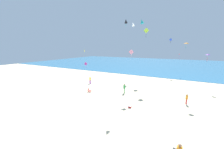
# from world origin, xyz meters

# --- Properties ---
(ground_plane) EXTENTS (120.00, 120.00, 0.00)m
(ground_plane) POSITION_xyz_m (0.00, 10.00, 0.00)
(ground_plane) COLOR beige
(ocean_water) EXTENTS (120.00, 60.00, 0.05)m
(ocean_water) POSITION_xyz_m (0.00, 52.79, 0.03)
(ocean_water) COLOR teal
(ocean_water) RESTS_ON ground_plane
(beach_chair_near_camera) EXTENTS (0.71, 0.65, 0.63)m
(beach_chair_near_camera) POSITION_xyz_m (-4.77, 5.97, 0.30)
(beach_chair_near_camera) COLOR #D13D3D
(beach_chair_near_camera) RESTS_ON ground_plane
(cooler_box) EXTENTS (0.45, 0.52, 0.25)m
(cooler_box) POSITION_xyz_m (3.58, 3.53, 0.12)
(cooler_box) COLOR red
(cooler_box) RESTS_ON ground_plane
(person_0) EXTENTS (0.44, 0.44, 1.65)m
(person_0) POSITION_xyz_m (0.92, 8.16, 0.95)
(person_0) COLOR green
(person_0) RESTS_ON ground_plane
(person_1) EXTENTS (0.42, 0.42, 1.55)m
(person_1) POSITION_xyz_m (-7.70, 10.17, 0.89)
(person_1) COLOR purple
(person_1) RESTS_ON ground_plane
(person_2) EXTENTS (0.33, 0.33, 1.45)m
(person_2) POSITION_xyz_m (10.07, 8.02, 0.84)
(person_2) COLOR red
(person_2) RESTS_ON ground_plane
(kite_orange) EXTENTS (0.67, 0.58, 0.91)m
(kite_orange) POSITION_xyz_m (9.35, 10.72, 8.20)
(kite_orange) COLOR orange
(kite_purple) EXTENTS (0.63, 0.48, 1.45)m
(kite_purple) POSITION_xyz_m (13.14, 17.41, 6.33)
(kite_purple) COLOR purple
(kite_blue) EXTENTS (0.84, 0.26, 1.29)m
(kite_blue) POSITION_xyz_m (6.15, 27.97, 9.62)
(kite_blue) COLOR blue
(kite_teal) EXTENTS (1.18, 0.96, 1.66)m
(kite_teal) POSITION_xyz_m (0.31, 19.57, 13.38)
(kite_teal) COLOR #1EADAD
(kite_black) EXTENTS (0.51, 0.65, 0.95)m
(kite_black) POSITION_xyz_m (1.99, 5.55, 10.95)
(kite_black) COLOR black
(kite_red) EXTENTS (0.33, 0.44, 1.18)m
(kite_red) POSITION_xyz_m (8.55, 28.44, 5.81)
(kite_red) COLOR red
(kite_pink) EXTENTS (0.74, 0.27, 1.57)m
(kite_pink) POSITION_xyz_m (2.14, 7.60, 6.87)
(kite_pink) COLOR pink
(kite_yellow) EXTENTS (0.34, 0.58, 0.95)m
(kite_yellow) POSITION_xyz_m (-12.55, 14.69, 6.77)
(kite_yellow) COLOR yellow
(kite_white) EXTENTS (1.30, 1.27, 1.51)m
(kite_white) POSITION_xyz_m (-2.29, 20.95, 13.16)
(kite_white) COLOR white
(kite_magenta) EXTENTS (0.42, 0.66, 1.31)m
(kite_magenta) POSITION_xyz_m (-9.14, 10.73, 4.11)
(kite_magenta) COLOR #DB3DA8
(kite_lime) EXTENTS (0.92, 0.41, 1.79)m
(kite_lime) POSITION_xyz_m (2.70, 14.11, 10.64)
(kite_lime) COLOR #99DB33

